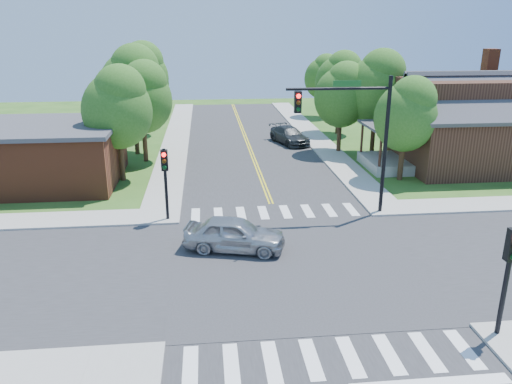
{
  "coord_description": "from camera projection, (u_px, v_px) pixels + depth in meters",
  "views": [
    {
      "loc": [
        -3.53,
        -18.53,
        9.52
      ],
      "look_at": [
        -1.3,
        3.27,
        2.2
      ],
      "focal_mm": 35.0,
      "sensor_mm": 36.0,
      "label": 1
    }
  ],
  "objects": [
    {
      "name": "ground",
      "position": [
        295.0,
        265.0,
        20.84
      ],
      "size": [
        100.0,
        100.0,
        0.0
      ],
      "primitive_type": "plane",
      "color": "#2B551A",
      "rests_on": "ground"
    },
    {
      "name": "road_ns",
      "position": [
        295.0,
        265.0,
        20.83
      ],
      "size": [
        10.0,
        90.0,
        0.04
      ],
      "primitive_type": "cube",
      "color": "#2D2D30",
      "rests_on": "ground"
    },
    {
      "name": "road_ew",
      "position": [
        295.0,
        265.0,
        20.83
      ],
      "size": [
        90.0,
        10.0,
        0.04
      ],
      "primitive_type": "cube",
      "color": "#2D2D30",
      "rests_on": "ground"
    },
    {
      "name": "intersection_patch",
      "position": [
        295.0,
        265.0,
        20.84
      ],
      "size": [
        10.2,
        10.2,
        0.06
      ],
      "primitive_type": "cube",
      "color": "#2D2D30",
      "rests_on": "ground"
    },
    {
      "name": "sidewalk_ne",
      "position": [
        466.0,
        159.0,
        37.27
      ],
      "size": [
        40.0,
        40.0,
        0.14
      ],
      "color": "#9E9B93",
      "rests_on": "ground"
    },
    {
      "name": "sidewalk_nw",
      "position": [
        27.0,
        171.0,
        34.21
      ],
      "size": [
        40.0,
        40.0,
        0.14
      ],
      "color": "#9E9B93",
      "rests_on": "ground"
    },
    {
      "name": "crosswalk_north",
      "position": [
        274.0,
        212.0,
        26.67
      ],
      "size": [
        8.85,
        2.0,
        0.01
      ],
      "color": "white",
      "rests_on": "ground"
    },
    {
      "name": "crosswalk_south",
      "position": [
        331.0,
        358.0,
        14.97
      ],
      "size": [
        8.85,
        2.0,
        0.01
      ],
      "color": "white",
      "rests_on": "ground"
    },
    {
      "name": "centerline",
      "position": [
        295.0,
        264.0,
        20.82
      ],
      "size": [
        0.3,
        90.0,
        0.01
      ],
      "color": "yellow",
      "rests_on": "ground"
    },
    {
      "name": "signal_mast_ne",
      "position": [
        355.0,
        124.0,
        24.95
      ],
      "size": [
        5.3,
        0.42,
        7.2
      ],
      "color": "black",
      "rests_on": "ground"
    },
    {
      "name": "signal_pole_se",
      "position": [
        510.0,
        262.0,
        15.23
      ],
      "size": [
        0.34,
        0.42,
        3.8
      ],
      "color": "black",
      "rests_on": "ground"
    },
    {
      "name": "signal_pole_nw",
      "position": [
        165.0,
        171.0,
        24.71
      ],
      "size": [
        0.34,
        0.42,
        3.8
      ],
      "color": "black",
      "rests_on": "ground"
    },
    {
      "name": "house_ne",
      "position": [
        474.0,
        119.0,
        34.68
      ],
      "size": [
        13.05,
        8.8,
        7.11
      ],
      "color": "black",
      "rests_on": "ground"
    },
    {
      "name": "building_nw",
      "position": [
        36.0,
        154.0,
        31.32
      ],
      "size": [
        10.4,
        8.4,
        3.73
      ],
      "color": "brown",
      "rests_on": "ground"
    },
    {
      "name": "tree_e_a",
      "position": [
        407.0,
        113.0,
        31.07
      ],
      "size": [
        3.93,
        3.73,
        6.68
      ],
      "color": "#382314",
      "rests_on": "ground"
    },
    {
      "name": "tree_e_b",
      "position": [
        378.0,
        86.0,
        37.44
      ],
      "size": [
        4.71,
        4.47,
        8.0
      ],
      "color": "#382314",
      "rests_on": "ground"
    },
    {
      "name": "tree_e_c",
      "position": [
        341.0,
        79.0,
        44.79
      ],
      "size": [
        4.43,
        4.21,
        7.53
      ],
      "color": "#382314",
      "rests_on": "ground"
    },
    {
      "name": "tree_e_d",
      "position": [
        324.0,
        76.0,
        53.42
      ],
      "size": [
        3.98,
        3.78,
        6.76
      ],
      "color": "#382314",
      "rests_on": "ground"
    },
    {
      "name": "tree_w_a",
      "position": [
        118.0,
        105.0,
        30.82
      ],
      "size": [
        4.34,
        4.12,
        7.38
      ],
      "color": "#382314",
      "rests_on": "ground"
    },
    {
      "name": "tree_w_b",
      "position": [
        133.0,
        83.0,
        37.23
      ],
      "size": [
        4.92,
        4.67,
        8.36
      ],
      "color": "#382314",
      "rests_on": "ground"
    },
    {
      "name": "tree_w_c",
      "position": [
        142.0,
        74.0,
        44.18
      ],
      "size": [
        4.91,
        4.66,
        8.35
      ],
      "color": "#382314",
      "rests_on": "ground"
    },
    {
      "name": "tree_w_d",
      "position": [
        153.0,
        81.0,
        53.27
      ],
      "size": [
        3.5,
        3.33,
        5.95
      ],
      "color": "#382314",
      "rests_on": "ground"
    },
    {
      "name": "tree_house",
      "position": [
        343.0,
        93.0,
        37.96
      ],
      "size": [
        4.15,
        3.95,
        7.06
      ],
      "color": "#382314",
      "rests_on": "ground"
    },
    {
      "name": "tree_bldg",
      "position": [
        143.0,
        96.0,
        35.36
      ],
      "size": [
        4.32,
        4.11,
        7.35
      ],
      "color": "#382314",
      "rests_on": "ground"
    },
    {
      "name": "car_silver",
      "position": [
        235.0,
        235.0,
        21.99
      ],
      "size": [
        3.96,
        5.33,
        1.52
      ],
      "primitive_type": "imported",
      "rotation": [
        0.0,
        0.0,
        1.32
      ],
      "color": "#ADAFB4",
      "rests_on": "ground"
    },
    {
      "name": "car_dgrey",
      "position": [
        289.0,
        136.0,
        42.07
      ],
      "size": [
        4.75,
        5.91,
        1.38
      ],
      "primitive_type": "imported",
      "rotation": [
        0.0,
        0.0,
        0.32
      ],
      "color": "#2E3133",
      "rests_on": "ground"
    }
  ]
}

